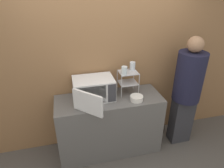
{
  "coord_description": "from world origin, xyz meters",
  "views": [
    {
      "loc": [
        -0.56,
        -2.11,
        2.43
      ],
      "look_at": [
        0.05,
        0.32,
        1.15
      ],
      "focal_mm": 32.0,
      "sensor_mm": 36.0,
      "label": 1
    }
  ],
  "objects": [
    {
      "name": "ground_plane",
      "position": [
        0.0,
        0.0,
        0.0
      ],
      "size": [
        12.0,
        12.0,
        0.0
      ],
      "primitive_type": "plane",
      "color": "#4C4742"
    },
    {
      "name": "wall_back",
      "position": [
        0.0,
        0.62,
        1.3
      ],
      "size": [
        8.0,
        0.06,
        2.6
      ],
      "color": "olive",
      "rests_on": "ground_plane"
    },
    {
      "name": "counter",
      "position": [
        0.0,
        0.29,
        0.47
      ],
      "size": [
        1.54,
        0.58,
        0.94
      ],
      "color": "#595654",
      "rests_on": "ground_plane"
    },
    {
      "name": "microwave",
      "position": [
        -0.21,
        0.34,
        1.09
      ],
      "size": [
        0.59,
        0.72,
        0.3
      ],
      "color": "silver",
      "rests_on": "counter"
    },
    {
      "name": "dish_rack",
      "position": [
        0.31,
        0.38,
        1.19
      ],
      "size": [
        0.27,
        0.24,
        0.34
      ],
      "color": "#B2B2B7",
      "rests_on": "counter"
    },
    {
      "name": "glass_front_left",
      "position": [
        0.23,
        0.32,
        1.34
      ],
      "size": [
        0.08,
        0.08,
        0.12
      ],
      "color": "silver",
      "rests_on": "dish_rack"
    },
    {
      "name": "glass_back_right",
      "position": [
        0.39,
        0.45,
        1.34
      ],
      "size": [
        0.08,
        0.08,
        0.12
      ],
      "color": "silver",
      "rests_on": "dish_rack"
    },
    {
      "name": "bowl",
      "position": [
        0.37,
        0.15,
        0.97
      ],
      "size": [
        0.18,
        0.18,
        0.07
      ],
      "color": "silver",
      "rests_on": "counter"
    },
    {
      "name": "person",
      "position": [
        1.2,
        0.2,
        0.99
      ],
      "size": [
        0.41,
        0.41,
        1.79
      ],
      "color": "#2D2D33",
      "rests_on": "ground_plane"
    }
  ]
}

